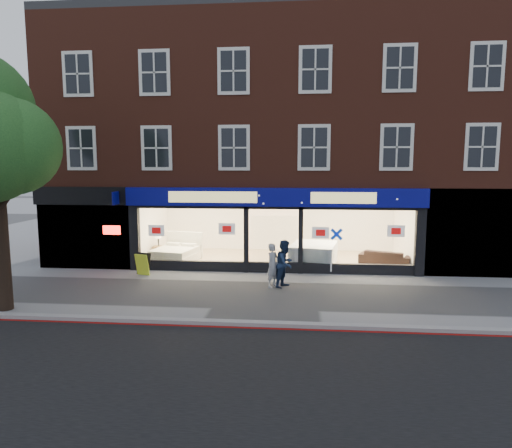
# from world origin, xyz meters

# --- Properties ---
(ground) EXTENTS (120.00, 120.00, 0.00)m
(ground) POSITION_xyz_m (0.00, 0.00, 0.00)
(ground) COLOR gray
(ground) RESTS_ON ground
(road) EXTENTS (60.00, 10.00, 0.01)m
(road) POSITION_xyz_m (0.00, -8.00, 0.00)
(road) COLOR black
(road) RESTS_ON ground
(kerb_line) EXTENTS (60.00, 0.10, 0.01)m
(kerb_line) POSITION_xyz_m (0.00, -3.10, 0.01)
(kerb_line) COLOR #8C0A07
(kerb_line) RESTS_ON ground
(kerb_stone) EXTENTS (60.00, 0.25, 0.12)m
(kerb_stone) POSITION_xyz_m (0.00, -2.90, 0.06)
(kerb_stone) COLOR gray
(kerb_stone) RESTS_ON ground
(showroom_floor) EXTENTS (11.00, 4.50, 0.10)m
(showroom_floor) POSITION_xyz_m (0.00, 5.25, 0.05)
(showroom_floor) COLOR tan
(showroom_floor) RESTS_ON ground
(building) EXTENTS (19.00, 8.26, 10.30)m
(building) POSITION_xyz_m (-0.02, 6.93, 6.67)
(building) COLOR maroon
(building) RESTS_ON ground
(display_bed) EXTENTS (2.00, 2.29, 1.14)m
(display_bed) POSITION_xyz_m (-4.21, 4.33, 0.42)
(display_bed) COLOR silver
(display_bed) RESTS_ON showroom_floor
(bedside_table) EXTENTS (0.48, 0.48, 0.55)m
(bedside_table) POSITION_xyz_m (-5.10, 4.80, 0.38)
(bedside_table) COLOR brown
(bedside_table) RESTS_ON showroom_floor
(mattress_stack) EXTENTS (2.08, 2.45, 0.86)m
(mattress_stack) POSITION_xyz_m (1.60, 4.21, 0.53)
(mattress_stack) COLOR white
(mattress_stack) RESTS_ON showroom_floor
(sofa) EXTENTS (2.17, 1.52, 0.59)m
(sofa) POSITION_xyz_m (4.51, 4.45, 0.40)
(sofa) COLOR black
(sofa) RESTS_ON showroom_floor
(a_board) EXTENTS (0.62, 0.48, 0.84)m
(a_board) POSITION_xyz_m (-4.90, 2.19, 0.42)
(a_board) COLOR #C7DA26
(a_board) RESTS_ON ground
(pedestrian_grey) EXTENTS (0.61, 0.66, 1.51)m
(pedestrian_grey) POSITION_xyz_m (0.10, 0.93, 0.75)
(pedestrian_grey) COLOR #A5A7AD
(pedestrian_grey) RESTS_ON ground
(pedestrian_blue) EXTENTS (0.91, 0.99, 1.63)m
(pedestrian_blue) POSITION_xyz_m (0.52, 0.99, 0.81)
(pedestrian_blue) COLOR #192847
(pedestrian_blue) RESTS_ON ground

